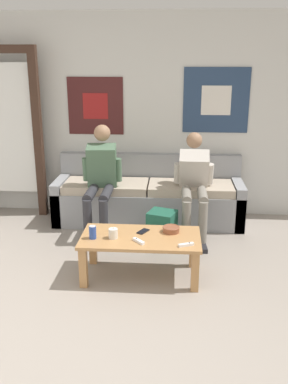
{
  "coord_description": "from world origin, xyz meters",
  "views": [
    {
      "loc": [
        0.43,
        -2.54,
        2.02
      ],
      "look_at": [
        0.13,
        1.67,
        0.67
      ],
      "focal_mm": 40.0,
      "sensor_mm": 36.0,
      "label": 1
    }
  ],
  "objects_px": {
    "person_seated_teen": "(194,180)",
    "game_controller_near_left": "(139,241)",
    "backpack": "(162,230)",
    "game_controller_near_right": "(186,245)",
    "cell_phone": "(143,231)",
    "drink_can_blue": "(93,232)",
    "pillar_candle": "(113,233)",
    "ceramic_bowl": "(171,229)",
    "couch": "(149,199)",
    "coffee_table": "(141,243)",
    "person_seated_adult": "(100,176)"
  },
  "relations": [
    {
      "from": "person_seated_teen",
      "to": "game_controller_near_left",
      "type": "bearing_deg",
      "value": -113.2
    },
    {
      "from": "person_seated_teen",
      "to": "backpack",
      "type": "xyz_separation_m",
      "value": [
        -0.36,
        -0.45,
        -0.45
      ]
    },
    {
      "from": "game_controller_near_right",
      "to": "cell_phone",
      "type": "distance_m",
      "value": 0.5
    },
    {
      "from": "game_controller_near_left",
      "to": "drink_can_blue",
      "type": "bearing_deg",
      "value": 172.66
    },
    {
      "from": "person_seated_teen",
      "to": "backpack",
      "type": "height_order",
      "value": "person_seated_teen"
    },
    {
      "from": "pillar_candle",
      "to": "game_controller_near_right",
      "type": "xyz_separation_m",
      "value": [
        0.67,
        -0.12,
        -0.03
      ]
    },
    {
      "from": "backpack",
      "to": "ceramic_bowl",
      "type": "xyz_separation_m",
      "value": [
        0.11,
        -0.56,
        0.25
      ]
    },
    {
      "from": "couch",
      "to": "coffee_table",
      "type": "relative_size",
      "value": 2.09
    },
    {
      "from": "ceramic_bowl",
      "to": "backpack",
      "type": "bearing_deg",
      "value": 100.81
    },
    {
      "from": "person_seated_teen",
      "to": "pillar_candle",
      "type": "height_order",
      "value": "person_seated_teen"
    },
    {
      "from": "pillar_candle",
      "to": "backpack",
      "type": "bearing_deg",
      "value": 60.01
    },
    {
      "from": "coffee_table",
      "to": "game_controller_near_right",
      "type": "distance_m",
      "value": 0.46
    },
    {
      "from": "ceramic_bowl",
      "to": "couch",
      "type": "bearing_deg",
      "value": 102.55
    },
    {
      "from": "backpack",
      "to": "drink_can_blue",
      "type": "height_order",
      "value": "drink_can_blue"
    },
    {
      "from": "coffee_table",
      "to": "person_seated_adult",
      "type": "xyz_separation_m",
      "value": [
        -0.55,
        1.08,
        0.34
      ]
    },
    {
      "from": "couch",
      "to": "person_seated_adult",
      "type": "distance_m",
      "value": 0.77
    },
    {
      "from": "pillar_candle",
      "to": "game_controller_near_right",
      "type": "relative_size",
      "value": 0.72
    },
    {
      "from": "person_seated_adult",
      "to": "pillar_candle",
      "type": "xyz_separation_m",
      "value": [
        0.3,
        -1.14,
        -0.22
      ]
    },
    {
      "from": "person_seated_adult",
      "to": "ceramic_bowl",
      "type": "xyz_separation_m",
      "value": [
        0.84,
        -0.95,
        -0.24
      ]
    },
    {
      "from": "couch",
      "to": "coffee_table",
      "type": "distance_m",
      "value": 1.47
    },
    {
      "from": "backpack",
      "to": "drink_can_blue",
      "type": "xyz_separation_m",
      "value": [
        -0.61,
        -0.76,
        0.28
      ]
    },
    {
      "from": "person_seated_adult",
      "to": "game_controller_near_left",
      "type": "bearing_deg",
      "value": -65.72
    },
    {
      "from": "coffee_table",
      "to": "game_controller_near_left",
      "type": "xyz_separation_m",
      "value": [
        -0.01,
        -0.13,
        0.08
      ]
    },
    {
      "from": "coffee_table",
      "to": "couch",
      "type": "bearing_deg",
      "value": 90.64
    },
    {
      "from": "game_controller_near_left",
      "to": "cell_phone",
      "type": "height_order",
      "value": "game_controller_near_left"
    },
    {
      "from": "ceramic_bowl",
      "to": "cell_phone",
      "type": "height_order",
      "value": "ceramic_bowl"
    },
    {
      "from": "couch",
      "to": "cell_phone",
      "type": "height_order",
      "value": "couch"
    },
    {
      "from": "person_seated_adult",
      "to": "drink_can_blue",
      "type": "distance_m",
      "value": 1.18
    },
    {
      "from": "person_seated_teen",
      "to": "backpack",
      "type": "distance_m",
      "value": 0.73
    },
    {
      "from": "person_seated_teen",
      "to": "cell_phone",
      "type": "relative_size",
      "value": 7.62
    },
    {
      "from": "coffee_table",
      "to": "game_controller_near_right",
      "type": "height_order",
      "value": "game_controller_near_right"
    },
    {
      "from": "game_controller_near_left",
      "to": "person_seated_teen",
      "type": "bearing_deg",
      "value": 66.8
    },
    {
      "from": "ceramic_bowl",
      "to": "cell_phone",
      "type": "bearing_deg",
      "value": -176.64
    },
    {
      "from": "couch",
      "to": "backpack",
      "type": "height_order",
      "value": "couch"
    },
    {
      "from": "person_seated_teen",
      "to": "game_controller_near_right",
      "type": "bearing_deg",
      "value": -95.01
    },
    {
      "from": "game_controller_near_right",
      "to": "ceramic_bowl",
      "type": "bearing_deg",
      "value": 114.03
    },
    {
      "from": "person_seated_adult",
      "to": "pillar_candle",
      "type": "distance_m",
      "value": 1.2
    },
    {
      "from": "person_seated_teen",
      "to": "cell_phone",
      "type": "height_order",
      "value": "person_seated_teen"
    },
    {
      "from": "game_controller_near_right",
      "to": "cell_phone",
      "type": "relative_size",
      "value": 0.97
    },
    {
      "from": "pillar_candle",
      "to": "drink_can_blue",
      "type": "height_order",
      "value": "drink_can_blue"
    },
    {
      "from": "pillar_candle",
      "to": "cell_phone",
      "type": "distance_m",
      "value": 0.31
    },
    {
      "from": "pillar_candle",
      "to": "cell_phone",
      "type": "xyz_separation_m",
      "value": [
        0.26,
        0.17,
        -0.04
      ]
    },
    {
      "from": "drink_can_blue",
      "to": "cell_phone",
      "type": "distance_m",
      "value": 0.49
    },
    {
      "from": "couch",
      "to": "game_controller_near_left",
      "type": "distance_m",
      "value": 1.6
    },
    {
      "from": "couch",
      "to": "drink_can_blue",
      "type": "distance_m",
      "value": 1.61
    },
    {
      "from": "game_controller_near_left",
      "to": "ceramic_bowl",
      "type": "bearing_deg",
      "value": 41.57
    },
    {
      "from": "backpack",
      "to": "pillar_candle",
      "type": "height_order",
      "value": "pillar_candle"
    },
    {
      "from": "ceramic_bowl",
      "to": "coffee_table",
      "type": "bearing_deg",
      "value": -156.44
    },
    {
      "from": "couch",
      "to": "game_controller_near_left",
      "type": "height_order",
      "value": "couch"
    },
    {
      "from": "pillar_candle",
      "to": "game_controller_near_left",
      "type": "relative_size",
      "value": 0.81
    }
  ]
}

